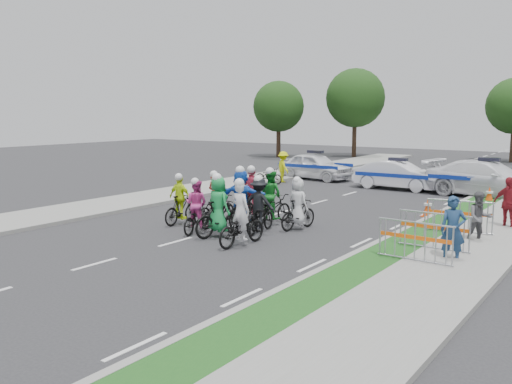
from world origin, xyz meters
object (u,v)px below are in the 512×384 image
Objects in this scene: rider_7 at (298,209)px; spectator_1 at (480,218)px; rider_4 at (259,211)px; police_car_0 at (315,166)px; spectator_0 at (453,230)px; police_car_2 at (488,179)px; spectator_2 at (508,204)px; rider_5 at (241,202)px; tree_0 at (279,107)px; rider_2 at (197,212)px; barrier_0 at (415,244)px; barrier_2 at (460,218)px; barrier_1 at (434,233)px; cone_1 at (489,195)px; rider_9 at (252,198)px; rider_0 at (241,223)px; cone_0 at (428,207)px; rider_6 at (216,205)px; rider_3 at (181,204)px; tree_3 at (355,98)px; rider_8 at (271,203)px; police_car_1 at (398,175)px; parked_bike at (269,176)px; marshal_hiviz at (283,167)px; rider_1 at (219,212)px.

spectator_1 is (5.39, 1.18, 0.09)m from rider_7.
rider_4 is 1.36m from rider_7.
spectator_0 is (11.47, -13.86, 0.12)m from police_car_0.
spectator_2 is at bearing -154.98° from police_car_2.
tree_0 is (-14.30, 25.07, 3.33)m from rider_5.
rider_2 is 7.02m from barrier_0.
barrier_2 is (1.14, -8.97, -0.25)m from police_car_2.
barrier_1 is at bearing 170.14° from rider_5.
rider_9 is at bearing -126.01° from cone_1.
rider_9 is (-2.07, 3.55, 0.09)m from rider_0.
rider_7 reaches higher than cone_0.
cone_1 is at bearing -119.75° from rider_6.
police_car_0 is at bearing 135.67° from barrier_2.
rider_9 reaches higher than rider_6.
rider_6 is 2.62× the size of cone_1.
rider_3 is 2.64m from rider_9.
spectator_1 is 0.21× the size of tree_3.
rider_5 reaches higher than cone_1.
police_car_0 is 0.78× the size of police_car_2.
spectator_2 is 4.48m from barrier_1.
rider_8 reaches higher than rider_3.
tree_0 is (-15.27, 13.25, 3.48)m from police_car_1.
cone_1 is at bearing -94.63° from parked_bike.
rider_6 is 1.19× the size of spectator_1.
spectator_1 is 0.77× the size of barrier_2.
police_car_2 is (5.88, 13.17, 0.15)m from rider_2.
rider_5 is 12.75m from police_car_2.
police_car_1 is 11.73m from spectator_1.
cone_0 is at bearing -174.69° from marshal_hiviz.
rider_6 is 1.43m from rider_9.
rider_4 is at bearing 153.94° from marshal_hiviz.
barrier_0 is at bearing 166.57° from rider_8.
rider_1 is 1.19× the size of marshal_hiviz.
police_car_2 reaches higher than cone_0.
cone_0 is 0.45× the size of parked_bike.
tree_0 is at bearing 26.20° from parked_bike.
rider_4 reaches higher than barrier_2.
rider_9 is 1.16× the size of marshal_hiviz.
spectator_0 reaches higher than barrier_2.
rider_1 is 1.64m from rider_5.
rider_7 is 0.24× the size of tree_3.
rider_1 reaches higher than police_car_2.
police_car_1 is at bearing -86.96° from rider_9.
rider_1 reaches higher than barrier_2.
spectator_0 is at bearing -61.13° from tree_3.
rider_0 is at bearing 98.85° from rider_4.
rider_3 is 1.01× the size of rider_7.
rider_3 is 2.13m from rider_5.
tree_0 is (-15.33, 25.53, 3.47)m from rider_4.
cone_1 is at bearing 95.50° from barrier_2.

